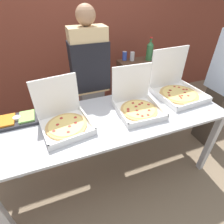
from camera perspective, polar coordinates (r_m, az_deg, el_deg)
name	(u,v)px	position (r m, az deg, el deg)	size (l,w,h in m)	color
ground_plane	(112,171)	(2.31, 0.00, -18.77)	(16.00, 16.00, 0.00)	#847056
brick_wall_behind	(73,26)	(3.03, -12.71, 25.81)	(10.00, 0.06, 2.80)	brown
buffet_table	(112,125)	(1.75, 0.00, -4.18)	(2.23, 0.77, 0.86)	#B7BABF
pizza_box_far_right	(137,103)	(1.75, 8.16, 2.83)	(0.42, 0.44, 0.41)	white
pizza_box_near_right	(64,119)	(1.59, -15.38, -2.07)	(0.46, 0.48, 0.40)	white
pizza_box_near_left	(176,87)	(2.14, 20.22, 7.54)	(0.51, 0.53, 0.48)	white
veggie_tray	(18,120)	(1.82, -28.45, -2.25)	(0.38, 0.22, 0.05)	#28282D
sideboard_podium	(141,92)	(2.86, 9.37, 6.32)	(0.68, 0.46, 1.00)	#4C3323
soda_bottle	(150,50)	(2.71, 12.23, 19.04)	(0.09, 0.09, 0.32)	#2D6638
soda_can_silver	(132,56)	(2.67, 6.60, 17.63)	(0.07, 0.07, 0.12)	silver
soda_can_colored	(125,56)	(2.68, 4.15, 17.82)	(0.07, 0.07, 0.12)	#334CB2
person_server_vest	(90,78)	(2.14, -7.06, 10.90)	(0.42, 0.24, 1.76)	slate
person_guest_cap	(224,85)	(2.58, 32.77, 7.44)	(0.22, 0.40, 1.72)	#473D33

